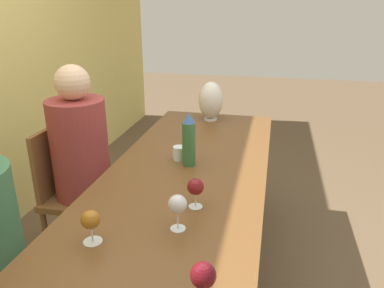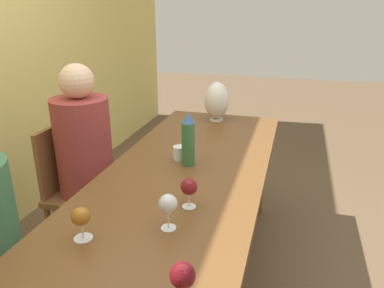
% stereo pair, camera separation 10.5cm
% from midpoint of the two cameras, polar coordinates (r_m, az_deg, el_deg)
% --- Properties ---
extents(dining_table, '(2.34, 0.82, 0.77)m').
position_cam_midpoint_polar(dining_table, '(1.91, -3.04, -7.40)').
color(dining_table, brown).
rests_on(dining_table, ground_plane).
extents(water_bottle, '(0.07, 0.07, 0.29)m').
position_cam_midpoint_polar(water_bottle, '(1.96, -2.02, 0.54)').
color(water_bottle, '#336638').
rests_on(water_bottle, dining_table).
extents(water_tumbler, '(0.07, 0.07, 0.08)m').
position_cam_midpoint_polar(water_tumbler, '(2.07, -3.44, -1.42)').
color(water_tumbler, silver).
rests_on(water_tumbler, dining_table).
extents(vase, '(0.18, 0.18, 0.29)m').
position_cam_midpoint_polar(vase, '(2.75, 1.80, 6.64)').
color(vase, silver).
rests_on(vase, dining_table).
extents(wine_glass_0, '(0.07, 0.07, 0.15)m').
position_cam_midpoint_polar(wine_glass_0, '(1.43, -4.34, -9.26)').
color(wine_glass_0, silver).
rests_on(wine_glass_0, dining_table).
extents(wine_glass_1, '(0.08, 0.08, 0.14)m').
position_cam_midpoint_polar(wine_glass_1, '(1.11, -1.15, -19.53)').
color(wine_glass_1, silver).
rests_on(wine_glass_1, dining_table).
extents(wine_glass_2, '(0.07, 0.07, 0.13)m').
position_cam_midpoint_polar(wine_glass_2, '(1.42, -17.29, -11.12)').
color(wine_glass_2, silver).
rests_on(wine_glass_2, dining_table).
extents(wine_glass_3, '(0.07, 0.07, 0.13)m').
position_cam_midpoint_polar(wine_glass_3, '(1.57, -1.37, -6.65)').
color(wine_glass_3, silver).
rests_on(wine_glass_3, dining_table).
extents(chair_far, '(0.44, 0.44, 0.87)m').
position_cam_midpoint_polar(chair_far, '(2.54, -18.57, -6.48)').
color(chair_far, brown).
rests_on(chair_far, ground_plane).
extents(person_far, '(0.34, 0.34, 1.26)m').
position_cam_midpoint_polar(person_far, '(2.42, -17.46, -2.46)').
color(person_far, '#2D2D38').
rests_on(person_far, ground_plane).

